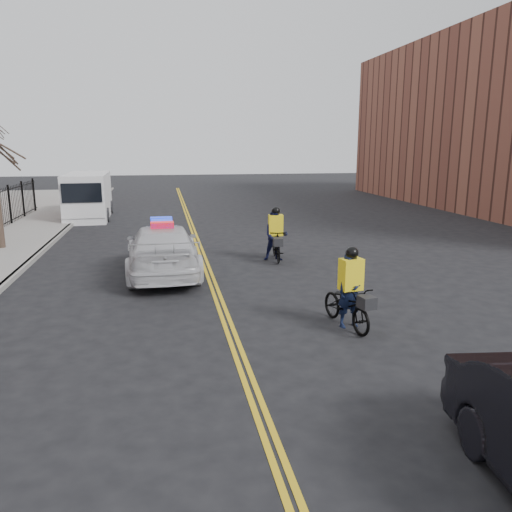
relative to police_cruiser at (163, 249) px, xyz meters
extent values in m
plane|color=black|center=(1.43, -5.32, -0.80)|extent=(120.00, 120.00, 0.00)
cube|color=gold|center=(1.35, 2.68, -0.79)|extent=(0.10, 60.00, 0.01)
cube|color=gold|center=(1.51, 2.68, -0.79)|extent=(0.10, 60.00, 0.01)
cube|color=gray|center=(-4.57, 2.68, -0.73)|extent=(0.20, 60.00, 0.15)
imported|color=silver|center=(0.00, 0.00, -0.01)|extent=(2.35, 5.52, 1.59)
cube|color=#0C26CC|center=(0.00, 0.00, 0.87)|extent=(0.70, 1.47, 0.16)
cube|color=white|center=(-4.07, 13.55, 0.45)|extent=(2.39, 5.93, 2.49)
cube|color=white|center=(-3.97, 11.01, 0.23)|extent=(2.15, 0.95, 1.30)
cube|color=black|center=(-3.96, 10.57, 0.88)|extent=(1.95, 0.18, 0.98)
cylinder|color=black|center=(-5.03, 11.78, -0.42)|extent=(0.30, 0.77, 0.76)
cylinder|color=black|center=(-2.98, 11.86, -0.42)|extent=(0.30, 0.77, 0.76)
cylinder|color=black|center=(-5.17, 15.25, -0.42)|extent=(0.30, 0.77, 0.76)
cylinder|color=black|center=(-3.11, 15.33, -0.42)|extent=(0.30, 0.77, 0.76)
imported|color=black|center=(4.14, -5.58, -0.30)|extent=(1.00, 1.98, 0.99)
imported|color=black|center=(4.14, -5.58, 0.05)|extent=(0.69, 0.52, 1.70)
cube|color=yellow|center=(4.14, -5.58, 0.42)|extent=(0.54, 0.41, 0.71)
sphere|color=black|center=(4.14, -5.58, 0.91)|extent=(0.29, 0.29, 0.29)
cube|color=black|center=(4.26, -6.23, -0.03)|extent=(0.37, 0.40, 0.26)
imported|color=black|center=(3.95, 1.24, -0.23)|extent=(0.73, 1.95, 1.14)
imported|color=black|center=(3.95, 1.24, 0.08)|extent=(0.92, 0.75, 1.77)
cube|color=yellow|center=(3.95, 1.24, 0.47)|extent=(0.53, 0.39, 0.74)
sphere|color=black|center=(3.95, 1.24, 0.97)|extent=(0.30, 0.30, 0.30)
cube|color=black|center=(3.88, 0.56, 0.00)|extent=(0.36, 0.40, 0.27)
camera|label=1|loc=(0.09, -15.77, 3.25)|focal=35.00mm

